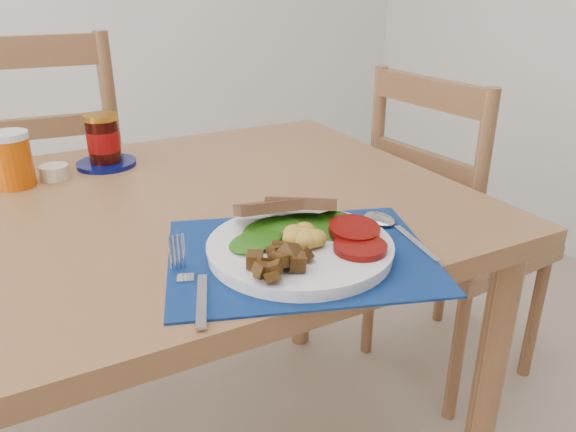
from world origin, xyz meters
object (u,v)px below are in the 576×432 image
Objects in this scene: chair_end at (447,203)px; breakfast_plate at (298,244)px; jam_on_saucer at (104,143)px; chair_far at (42,174)px; juice_glass at (12,161)px.

chair_end is 3.92× the size of breakfast_plate.
chair_far is at bearing 105.48° from jam_on_saucer.
jam_on_saucer reaches higher than breakfast_plate.
chair_end reaches higher than jam_on_saucer.
breakfast_plate is at bearing 114.11° from chair_end.
chair_end is 10.37× the size of juice_glass.
juice_glass is at bearing -165.38° from jam_on_saucer.
juice_glass is 0.20m from jam_on_saucer.
chair_far is 9.29× the size of jam_on_saucer.
chair_far is 4.31× the size of breakfast_plate.
chair_end is at bearing -9.38° from juice_glass.
chair_end is at bearing 151.94° from chair_far.
jam_on_saucer is at bearing 110.80° from chair_far.
chair_far is 0.51m from juice_glass.
jam_on_saucer is (0.12, -0.42, 0.18)m from chair_far.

